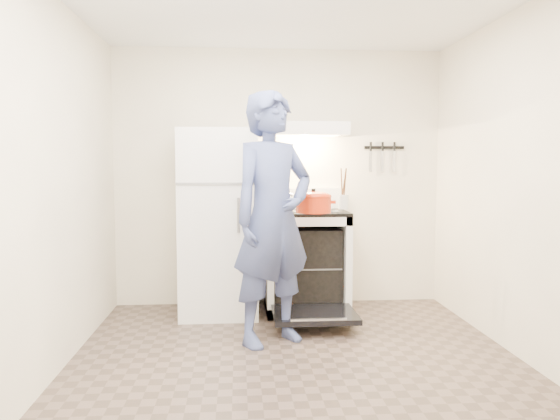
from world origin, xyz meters
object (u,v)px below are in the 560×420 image
object	(u,v)px
tea_kettle	(278,194)
stove_body	(306,262)
refrigerator	(219,222)
person	(273,218)
dutch_oven	(313,204)

from	to	relation	value
tea_kettle	stove_body	bearing A→B (deg)	-28.29
refrigerator	stove_body	world-z (taller)	refrigerator
stove_body	person	distance (m)	1.09
dutch_oven	refrigerator	bearing A→B (deg)	143.89
tea_kettle	person	distance (m)	1.05
tea_kettle	dutch_oven	bearing A→B (deg)	-72.12
person	dutch_oven	size ratio (longest dim) A/B	5.37
tea_kettle	dutch_oven	world-z (taller)	tea_kettle
person	dutch_oven	xyz separation A→B (m)	(0.35, 0.29, 0.08)
refrigerator	dutch_oven	world-z (taller)	refrigerator
stove_body	tea_kettle	xyz separation A→B (m)	(-0.25, 0.14, 0.64)
stove_body	person	xyz separation A→B (m)	(-0.37, -0.90, 0.51)
refrigerator	stove_body	xyz separation A→B (m)	(0.81, 0.02, -0.39)
refrigerator	dutch_oven	xyz separation A→B (m)	(0.80, -0.58, 0.21)
stove_body	refrigerator	bearing A→B (deg)	-178.23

